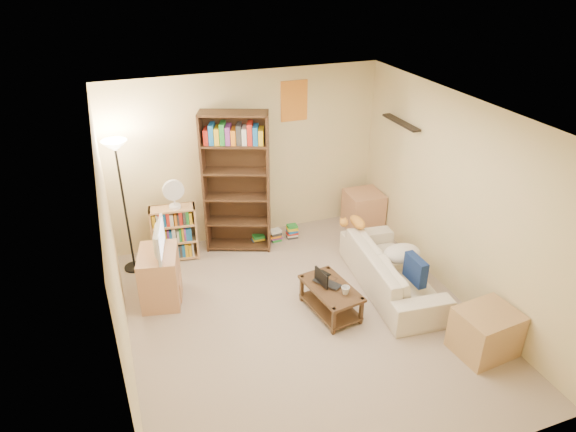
% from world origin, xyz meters
% --- Properties ---
extents(room, '(4.50, 4.54, 2.52)m').
position_xyz_m(room, '(0.00, 0.01, 1.62)').
color(room, tan).
rests_on(room, ground).
extents(sofa, '(2.04, 1.12, 0.55)m').
position_xyz_m(sofa, '(1.30, 0.20, 0.28)').
color(sofa, beige).
rests_on(sofa, ground).
extents(navy_pillow, '(0.11, 0.36, 0.33)m').
position_xyz_m(navy_pillow, '(1.35, -0.21, 0.53)').
color(navy_pillow, navy).
rests_on(navy_pillow, sofa).
extents(cream_blanket, '(0.51, 0.36, 0.22)m').
position_xyz_m(cream_blanket, '(1.44, 0.23, 0.48)').
color(cream_blanket, silver).
rests_on(cream_blanket, sofa).
extents(tabby_cat, '(0.44, 0.19, 0.15)m').
position_xyz_m(tabby_cat, '(1.13, 0.95, 0.63)').
color(tabby_cat, orange).
rests_on(tabby_cat, sofa).
extents(coffee_table, '(0.57, 0.88, 0.37)m').
position_xyz_m(coffee_table, '(0.36, 0.02, 0.23)').
color(coffee_table, '#45301A').
rests_on(coffee_table, ground).
extents(laptop, '(0.56, 0.54, 0.03)m').
position_xyz_m(laptop, '(0.38, 0.12, 0.38)').
color(laptop, black).
rests_on(laptop, coffee_table).
extents(laptop_screen, '(0.05, 0.27, 0.18)m').
position_xyz_m(laptop_screen, '(0.26, 0.10, 0.47)').
color(laptop_screen, white).
rests_on(laptop_screen, laptop).
extents(mug, '(0.13, 0.13, 0.10)m').
position_xyz_m(mug, '(0.46, -0.16, 0.41)').
color(mug, silver).
rests_on(mug, coffee_table).
extents(tv_remote, '(0.10, 0.15, 0.02)m').
position_xyz_m(tv_remote, '(0.41, 0.31, 0.37)').
color(tv_remote, black).
rests_on(tv_remote, coffee_table).
extents(tv_stand, '(0.58, 0.72, 0.69)m').
position_xyz_m(tv_stand, '(-1.53, 0.99, 0.34)').
color(tv_stand, tan).
rests_on(tv_stand, ground).
extents(television, '(0.68, 0.35, 0.37)m').
position_xyz_m(television, '(-1.53, 0.99, 0.87)').
color(television, black).
rests_on(television, tv_stand).
extents(tall_bookshelf, '(0.97, 0.62, 2.06)m').
position_xyz_m(tall_bookshelf, '(-0.27, 1.89, 1.09)').
color(tall_bookshelf, '#4A2C1C').
rests_on(tall_bookshelf, ground).
extents(short_bookshelf, '(0.65, 0.33, 0.81)m').
position_xyz_m(short_bookshelf, '(-1.20, 1.91, 0.40)').
color(short_bookshelf, tan).
rests_on(short_bookshelf, ground).
extents(desk_fan, '(0.29, 0.16, 0.42)m').
position_xyz_m(desk_fan, '(-1.15, 1.87, 1.04)').
color(desk_fan, white).
rests_on(desk_fan, short_bookshelf).
extents(floor_lamp, '(0.32, 0.32, 1.87)m').
position_xyz_m(floor_lamp, '(-1.80, 1.84, 1.49)').
color(floor_lamp, black).
rests_on(floor_lamp, ground).
extents(side_table, '(0.55, 0.55, 0.61)m').
position_xyz_m(side_table, '(1.72, 1.79, 0.30)').
color(side_table, tan).
rests_on(side_table, ground).
extents(end_cabinet, '(0.67, 0.58, 0.52)m').
position_xyz_m(end_cabinet, '(1.65, -1.19, 0.26)').
color(end_cabinet, '#B07D56').
rests_on(end_cabinet, ground).
extents(book_stacks, '(0.73, 0.14, 0.22)m').
position_xyz_m(book_stacks, '(0.32, 1.87, 0.09)').
color(book_stacks, red).
rests_on(book_stacks, ground).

